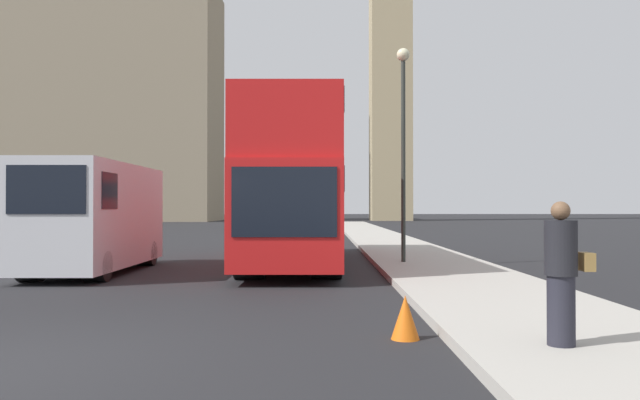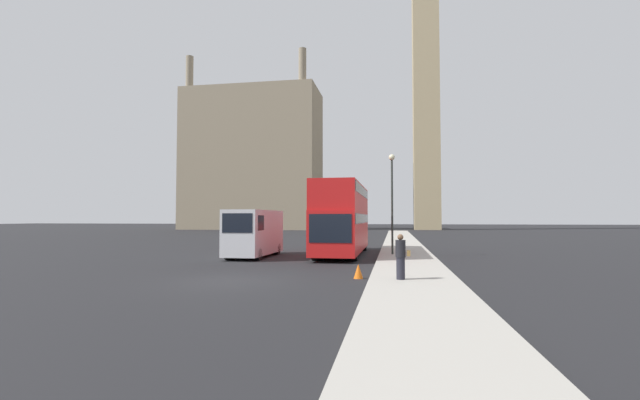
% 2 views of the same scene
% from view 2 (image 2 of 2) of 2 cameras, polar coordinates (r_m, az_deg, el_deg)
% --- Properties ---
extents(ground_plane, '(300.00, 300.00, 0.00)m').
position_cam_2_polar(ground_plane, '(16.14, -11.88, -10.50)').
color(ground_plane, black).
extents(sidewalk_strip, '(3.14, 120.00, 0.15)m').
position_cam_2_polar(sidewalk_strip, '(15.03, 12.54, -10.81)').
color(sidewalk_strip, '#ADA89E').
rests_on(sidewalk_strip, ground_plane).
extents(clock_tower, '(5.44, 5.61, 73.36)m').
position_cam_2_polar(clock_tower, '(94.33, 13.86, 19.63)').
color(clock_tower, tan).
rests_on(clock_tower, ground_plane).
extents(building_block_distant, '(27.66, 12.46, 35.28)m').
position_cam_2_polar(building_block_distant, '(90.89, -8.96, 5.32)').
color(building_block_distant, gray).
rests_on(building_block_distant, ground_plane).
extents(red_double_decker_bus, '(2.50, 10.72, 4.32)m').
position_cam_2_polar(red_double_decker_bus, '(26.70, 3.06, -2.14)').
color(red_double_decker_bus, red).
rests_on(red_double_decker_bus, ground_plane).
extents(white_van, '(1.98, 5.72, 2.74)m').
position_cam_2_polar(white_van, '(25.42, -8.79, -4.25)').
color(white_van, silver).
rests_on(white_van, ground_plane).
extents(pedestrian, '(0.51, 0.35, 1.57)m').
position_cam_2_polar(pedestrian, '(15.27, 10.73, -7.44)').
color(pedestrian, '#23232D').
rests_on(pedestrian, sidewalk_strip).
extents(street_lamp, '(0.36, 0.36, 5.93)m').
position_cam_2_polar(street_lamp, '(25.74, 9.58, 1.49)').
color(street_lamp, '#2D332D').
rests_on(street_lamp, sidewalk_strip).
extents(parked_sedan, '(1.81, 4.76, 1.59)m').
position_cam_2_polar(parked_sedan, '(57.04, 1.79, -4.01)').
color(parked_sedan, black).
rests_on(parked_sedan, ground_plane).
extents(traffic_cone, '(0.36, 0.36, 0.55)m').
position_cam_2_polar(traffic_cone, '(16.42, 5.13, -9.44)').
color(traffic_cone, orange).
rests_on(traffic_cone, ground_plane).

